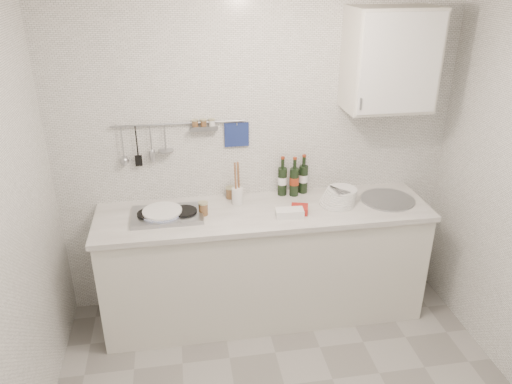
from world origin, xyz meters
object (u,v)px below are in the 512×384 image
plate_stack_hob (161,214)px  plate_stack_sink (339,197)px  wall_cabinet (390,60)px  wine_bottles (293,176)px  utensil_crock (237,194)px

plate_stack_hob → plate_stack_sink: bearing=0.9°
wall_cabinet → plate_stack_hob: size_ratio=2.27×
plate_stack_hob → wine_bottles: bearing=13.2°
wall_cabinet → plate_stack_sink: bearing=-162.3°
plate_stack_hob → plate_stack_sink: plate_stack_sink is taller
utensil_crock → plate_stack_sink: bearing=-9.1°
utensil_crock → plate_stack_hob: bearing=-166.0°
plate_stack_sink → plate_stack_hob: bearing=-179.1°
plate_stack_hob → wine_bottles: 1.05m
plate_stack_hob → utensil_crock: 0.58m
wall_cabinet → utensil_crock: bearing=179.2°
wall_cabinet → wine_bottles: (-0.63, 0.11, -0.87)m
wine_bottles → utensil_crock: 0.46m
plate_stack_hob → plate_stack_sink: 1.31m
plate_stack_sink → wine_bottles: bearing=144.4°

